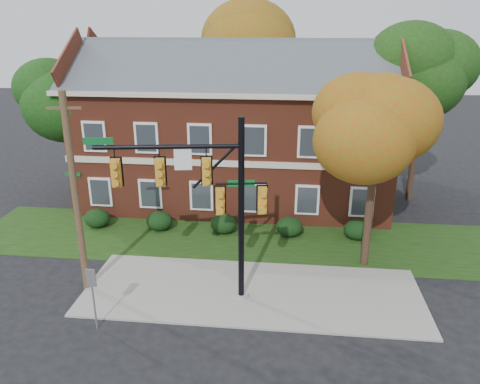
# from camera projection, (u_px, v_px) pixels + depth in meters

# --- Properties ---
(ground) EXTENTS (120.00, 120.00, 0.00)m
(ground) POSITION_uv_depth(u_px,v_px,m) (250.00, 306.00, 18.62)
(ground) COLOR black
(ground) RESTS_ON ground
(sidewalk) EXTENTS (14.00, 5.00, 0.08)m
(sidewalk) POSITION_uv_depth(u_px,v_px,m) (252.00, 292.00, 19.54)
(sidewalk) COLOR gray
(sidewalk) RESTS_ON ground
(grass_strip) EXTENTS (30.00, 6.00, 0.04)m
(grass_strip) POSITION_uv_depth(u_px,v_px,m) (260.00, 240.00, 24.21)
(grass_strip) COLOR #193811
(grass_strip) RESTS_ON ground
(apartment_building) EXTENTS (18.80, 8.80, 9.74)m
(apartment_building) POSITION_uv_depth(u_px,v_px,m) (235.00, 121.00, 28.26)
(apartment_building) COLOR brown
(apartment_building) RESTS_ON ground
(hedge_far_left) EXTENTS (1.40, 1.26, 1.05)m
(hedge_far_left) POSITION_uv_depth(u_px,v_px,m) (97.00, 218.00, 25.60)
(hedge_far_left) COLOR black
(hedge_far_left) RESTS_ON ground
(hedge_left) EXTENTS (1.40, 1.26, 1.05)m
(hedge_left) POSITION_uv_depth(u_px,v_px,m) (159.00, 221.00, 25.25)
(hedge_left) COLOR black
(hedge_left) RESTS_ON ground
(hedge_center) EXTENTS (1.40, 1.26, 1.05)m
(hedge_center) POSITION_uv_depth(u_px,v_px,m) (224.00, 224.00, 24.89)
(hedge_center) COLOR black
(hedge_center) RESTS_ON ground
(hedge_right) EXTENTS (1.40, 1.26, 1.05)m
(hedge_right) POSITION_uv_depth(u_px,v_px,m) (289.00, 227.00, 24.54)
(hedge_right) COLOR black
(hedge_right) RESTS_ON ground
(hedge_far_right) EXTENTS (1.40, 1.26, 1.05)m
(hedge_far_right) POSITION_uv_depth(u_px,v_px,m) (357.00, 230.00, 24.18)
(hedge_far_right) COLOR black
(hedge_far_right) RESTS_ON ground
(tree_near_right) EXTENTS (4.50, 4.25, 8.58)m
(tree_near_right) POSITION_uv_depth(u_px,v_px,m) (384.00, 124.00, 19.40)
(tree_near_right) COLOR black
(tree_near_right) RESTS_ON ground
(tree_left_rear) EXTENTS (5.40, 5.10, 8.88)m
(tree_left_rear) POSITION_uv_depth(u_px,v_px,m) (69.00, 93.00, 27.62)
(tree_left_rear) COLOR black
(tree_left_rear) RESTS_ON ground
(tree_right_rear) EXTENTS (6.30, 5.95, 10.62)m
(tree_right_rear) POSITION_uv_depth(u_px,v_px,m) (432.00, 68.00, 26.84)
(tree_right_rear) COLOR black
(tree_right_rear) RESTS_ON ground
(tree_far_rear) EXTENTS (6.84, 6.46, 11.52)m
(tree_far_rear) POSITION_uv_depth(u_px,v_px,m) (266.00, 48.00, 34.12)
(tree_far_rear) COLOR black
(tree_far_rear) RESTS_ON ground
(traffic_signal) EXTENTS (6.65, 1.20, 7.48)m
(traffic_signal) POSITION_uv_depth(u_px,v_px,m) (206.00, 192.00, 17.54)
(traffic_signal) COLOR gray
(traffic_signal) RESTS_ON ground
(utility_pole) EXTENTS (1.29, 0.31, 8.31)m
(utility_pole) POSITION_uv_depth(u_px,v_px,m) (75.00, 195.00, 18.44)
(utility_pole) COLOR #443420
(utility_pole) RESTS_ON ground
(sign_post) EXTENTS (0.36, 0.07, 2.47)m
(sign_post) POSITION_uv_depth(u_px,v_px,m) (92.00, 289.00, 16.73)
(sign_post) COLOR slate
(sign_post) RESTS_ON ground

